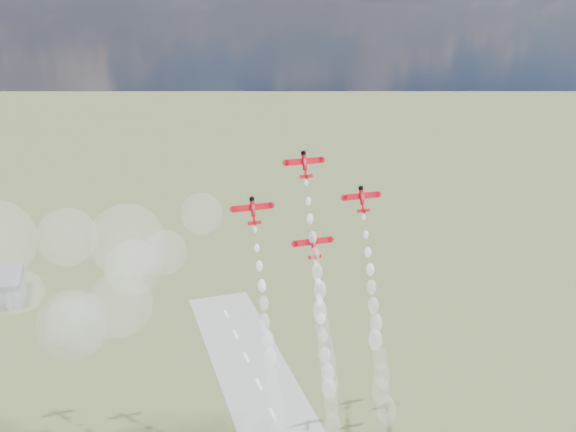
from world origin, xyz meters
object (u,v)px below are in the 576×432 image
at_px(plane_left, 253,210).
at_px(plane_right, 362,199).
at_px(plane_lead, 305,164).
at_px(plane_slot, 313,244).

bearing_deg(plane_left, plane_right, 0.00).
relative_size(plane_lead, plane_right, 1.00).
distance_m(plane_lead, plane_slot, 22.10).
xyz_separation_m(plane_lead, plane_right, (15.79, -3.88, -10.35)).
bearing_deg(plane_slot, plane_lead, 90.00).
bearing_deg(plane_right, plane_left, 180.00).
bearing_deg(plane_lead, plane_right, -13.82).
distance_m(plane_lead, plane_left, 19.27).
relative_size(plane_right, plane_slot, 1.00).
height_order(plane_lead, plane_right, plane_lead).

